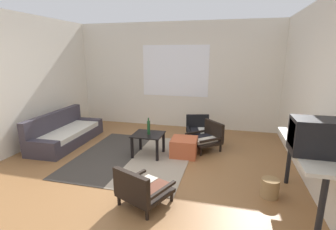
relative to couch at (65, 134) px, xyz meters
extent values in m
plane|color=olive|center=(2.03, -1.11, -0.21)|extent=(7.80, 7.80, 0.00)
cube|color=silver|center=(2.03, 1.95, 1.14)|extent=(5.60, 0.12, 2.70)
cube|color=white|center=(2.03, 1.89, 1.27)|extent=(1.73, 0.01, 1.30)
cube|color=silver|center=(4.69, -0.81, 1.14)|extent=(0.12, 6.60, 2.70)
cube|color=silver|center=(-0.63, -0.81, 1.14)|extent=(0.12, 6.60, 2.70)
cube|color=#38332D|center=(1.21, -0.34, -0.21)|extent=(1.05, 2.36, 0.01)
cube|color=gray|center=(2.26, -0.34, -0.21)|extent=(1.05, 2.36, 0.01)
cube|color=#38333D|center=(0.07, 0.00, -0.10)|extent=(0.77, 1.85, 0.22)
cube|color=beige|center=(0.10, 0.00, 0.06)|extent=(0.67, 1.66, 0.10)
cube|color=#38333D|center=(-0.24, -0.01, 0.18)|extent=(0.19, 1.83, 0.57)
cube|color=#38333D|center=(0.04, 0.83, -0.04)|extent=(0.73, 0.20, 0.35)
cube|color=#38333D|center=(0.09, -0.82, -0.04)|extent=(0.73, 0.20, 0.35)
cube|color=black|center=(1.98, -0.18, 0.21)|extent=(0.57, 0.52, 0.02)
cube|color=black|center=(1.74, 0.04, 0.00)|extent=(0.04, 0.04, 0.42)
cube|color=black|center=(2.22, 0.04, 0.00)|extent=(0.04, 0.04, 0.42)
cube|color=black|center=(1.74, -0.40, 0.00)|extent=(0.04, 0.04, 0.42)
cube|color=black|center=(2.22, -0.40, 0.00)|extent=(0.04, 0.04, 0.42)
cylinder|color=black|center=(3.09, 0.77, -0.15)|extent=(0.04, 0.04, 0.13)
cylinder|color=black|center=(2.66, 0.65, -0.15)|extent=(0.04, 0.04, 0.13)
cylinder|color=black|center=(2.96, 1.21, -0.15)|extent=(0.04, 0.04, 0.13)
cylinder|color=black|center=(2.53, 1.09, -0.15)|extent=(0.04, 0.04, 0.13)
cube|color=black|center=(2.81, 0.93, -0.06)|extent=(0.65, 0.67, 0.05)
cube|color=silver|center=(2.90, 0.93, 0.00)|extent=(0.30, 0.51, 0.06)
cube|color=black|center=(2.73, 0.88, 0.00)|extent=(0.30, 0.51, 0.06)
cube|color=black|center=(2.74, 1.16, 0.15)|extent=(0.53, 0.21, 0.36)
cube|color=black|center=(3.04, 1.00, 0.06)|extent=(0.19, 0.53, 0.04)
cube|color=black|center=(2.58, 0.86, 0.06)|extent=(0.19, 0.53, 0.04)
cylinder|color=black|center=(2.32, -1.37, -0.15)|extent=(0.04, 0.04, 0.13)
cylinder|color=black|center=(2.77, -1.56, -0.15)|extent=(0.04, 0.04, 0.13)
cylinder|color=black|center=(2.13, -1.82, -0.15)|extent=(0.04, 0.04, 0.13)
cylinder|color=black|center=(2.58, -2.01, -0.15)|extent=(0.04, 0.04, 0.13)
cube|color=black|center=(2.45, -1.69, -0.05)|extent=(0.75, 0.75, 0.05)
cube|color=beige|center=(2.37, -1.63, 0.00)|extent=(0.37, 0.54, 0.06)
cube|color=brown|center=(2.55, -1.71, 0.00)|extent=(0.37, 0.54, 0.06)
cube|color=black|center=(2.35, -1.92, 0.15)|extent=(0.55, 0.29, 0.35)
cube|color=black|center=(2.21, -1.59, 0.06)|extent=(0.26, 0.54, 0.04)
cube|color=black|center=(2.70, -1.80, 0.06)|extent=(0.26, 0.54, 0.04)
cylinder|color=black|center=(2.97, 0.04, -0.13)|extent=(0.04, 0.04, 0.16)
cylinder|color=black|center=(2.64, 0.41, -0.13)|extent=(0.04, 0.04, 0.16)
cylinder|color=black|center=(3.33, 0.35, -0.13)|extent=(0.04, 0.04, 0.16)
cylinder|color=black|center=(3.00, 0.72, -0.13)|extent=(0.04, 0.04, 0.16)
cube|color=black|center=(2.99, 0.38, -0.03)|extent=(0.79, 0.80, 0.05)
cube|color=beige|center=(3.04, 0.29, 0.02)|extent=(0.50, 0.47, 0.06)
cube|color=black|center=(2.90, 0.44, 0.02)|extent=(0.50, 0.47, 0.06)
cube|color=black|center=(3.17, 0.54, 0.17)|extent=(0.43, 0.48, 0.36)
cube|color=black|center=(3.16, 0.18, 0.08)|extent=(0.44, 0.40, 0.04)
cube|color=black|center=(2.81, 0.58, 0.08)|extent=(0.44, 0.40, 0.04)
cube|color=#BC5633|center=(2.65, -0.02, -0.04)|extent=(0.51, 0.51, 0.34)
cube|color=beige|center=(4.36, -1.36, 0.63)|extent=(0.39, 1.52, 0.04)
cylinder|color=black|center=(4.36, -2.06, 0.20)|extent=(0.06, 0.06, 0.82)
cylinder|color=black|center=(4.36, -0.66, 0.20)|extent=(0.06, 0.06, 0.82)
cube|color=black|center=(4.36, -1.61, 0.85)|extent=(0.47, 0.36, 0.39)
cube|color=black|center=(4.13, -1.61, 0.87)|extent=(0.01, 0.28, 0.28)
cylinder|color=brown|center=(4.36, -1.03, 0.75)|extent=(0.19, 0.19, 0.20)
cylinder|color=brown|center=(4.36, -1.03, 0.90)|extent=(0.08, 0.08, 0.10)
cylinder|color=#194723|center=(2.00, -0.19, 0.35)|extent=(0.06, 0.06, 0.26)
cylinder|color=#194723|center=(2.00, -0.19, 0.51)|extent=(0.03, 0.03, 0.06)
cylinder|color=#9E7A4C|center=(4.06, -1.13, -0.08)|extent=(0.24, 0.24, 0.26)
camera|label=1|loc=(3.46, -4.44, 1.72)|focal=26.52mm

